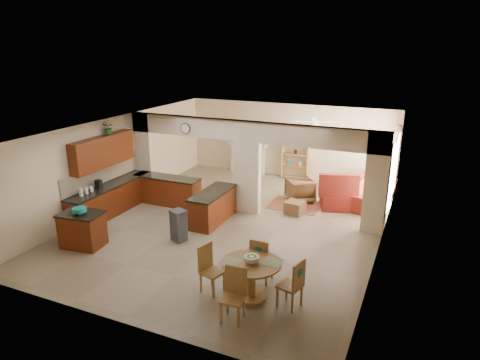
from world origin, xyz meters
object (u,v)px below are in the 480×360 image
at_px(kitchen_island, 82,229).
at_px(dining_table, 251,275).
at_px(sofa, 370,190).
at_px(armchair, 300,190).

bearing_deg(kitchen_island, dining_table, -12.50).
xyz_separation_m(dining_table, sofa, (1.39, 6.70, -0.14)).
distance_m(kitchen_island, dining_table, 4.82).
distance_m(sofa, armchair, 2.26).
xyz_separation_m(kitchen_island, dining_table, (4.80, -0.45, 0.08)).
xyz_separation_m(dining_table, armchair, (-0.69, 5.82, -0.15)).
relative_size(kitchen_island, sofa, 0.42).
distance_m(kitchen_island, sofa, 8.80).
bearing_deg(sofa, kitchen_island, 146.51).
height_order(sofa, armchair, sofa).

